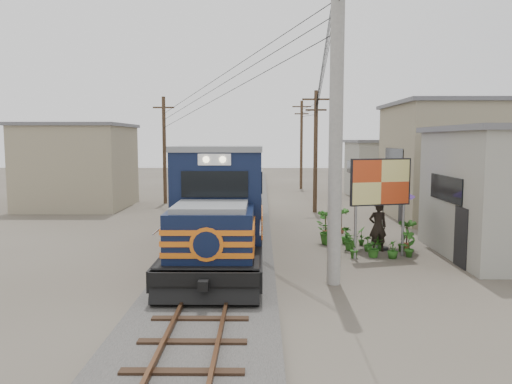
{
  "coord_description": "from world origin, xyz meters",
  "views": [
    {
      "loc": [
        1.38,
        -14.8,
        4.21
      ],
      "look_at": [
        1.17,
        4.33,
        2.2
      ],
      "focal_mm": 35.0,
      "sensor_mm": 36.0,
      "label": 1
    }
  ],
  "objects_px": {
    "locomotive": "(226,204)",
    "vendor": "(378,227)",
    "billboard": "(381,185)",
    "market_umbrella": "(384,189)"
  },
  "relations": [
    {
      "from": "locomotive",
      "to": "vendor",
      "type": "xyz_separation_m",
      "value": [
        5.78,
        -0.86,
        -0.76
      ]
    },
    {
      "from": "locomotive",
      "to": "billboard",
      "type": "bearing_deg",
      "value": -18.36
    },
    {
      "from": "vendor",
      "to": "market_umbrella",
      "type": "bearing_deg",
      "value": -136.95
    },
    {
      "from": "locomotive",
      "to": "billboard",
      "type": "distance_m",
      "value": 5.98
    },
    {
      "from": "locomotive",
      "to": "vendor",
      "type": "bearing_deg",
      "value": -8.51
    },
    {
      "from": "locomotive",
      "to": "market_umbrella",
      "type": "distance_m",
      "value": 6.1
    },
    {
      "from": "billboard",
      "to": "locomotive",
      "type": "bearing_deg",
      "value": 146.3
    },
    {
      "from": "locomotive",
      "to": "market_umbrella",
      "type": "height_order",
      "value": "locomotive"
    },
    {
      "from": "billboard",
      "to": "market_umbrella",
      "type": "distance_m",
      "value": 1.36
    },
    {
      "from": "billboard",
      "to": "market_umbrella",
      "type": "bearing_deg",
      "value": 56.11
    }
  ]
}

